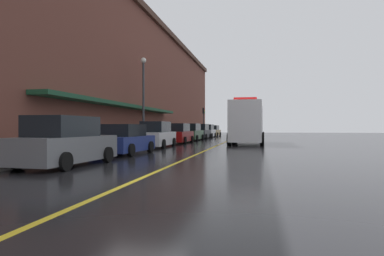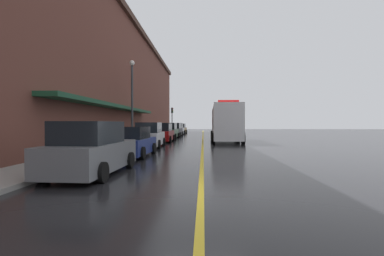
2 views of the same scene
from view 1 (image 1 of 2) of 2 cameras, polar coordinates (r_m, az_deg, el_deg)
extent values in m
plane|color=black|center=(33.98, 6.03, -2.30)|extent=(112.00, 112.00, 0.00)
cube|color=gray|center=(35.13, -4.09, -2.10)|extent=(2.40, 70.00, 0.15)
cube|color=gold|center=(33.98, 6.03, -2.29)|extent=(0.16, 70.00, 0.01)
cube|color=brown|center=(36.43, -13.03, 8.07)|extent=(8.68, 64.00, 12.94)
cube|color=#472D23|center=(36.22, -6.23, 18.15)|extent=(0.40, 64.00, 0.60)
cube|color=#19472D|center=(26.84, -10.67, 3.66)|extent=(1.20, 22.40, 0.24)
cube|color=#595B60|center=(13.45, -20.74, -3.34)|extent=(2.01, 4.73, 0.93)
cube|color=black|center=(13.24, -21.31, 0.26)|extent=(1.75, 2.63, 0.76)
cylinder|color=black|center=(15.19, -20.53, -4.16)|extent=(0.24, 0.65, 0.64)
cylinder|color=black|center=(14.23, -14.32, -4.44)|extent=(0.24, 0.65, 0.64)
cylinder|color=black|center=(12.91, -27.82, -4.93)|extent=(0.24, 0.65, 0.64)
cylinder|color=black|center=(11.77, -21.00, -5.41)|extent=(0.24, 0.65, 0.64)
cube|color=navy|center=(18.35, -11.48, -2.62)|extent=(2.05, 4.40, 0.79)
cube|color=black|center=(18.13, -11.78, -0.38)|extent=(1.79, 2.44, 0.65)
cylinder|color=black|center=(19.99, -12.34, -3.11)|extent=(0.24, 0.65, 0.64)
cylinder|color=black|center=(19.23, -7.18, -3.24)|extent=(0.24, 0.65, 0.64)
cylinder|color=black|center=(17.61, -16.18, -3.56)|extent=(0.24, 0.65, 0.64)
cylinder|color=black|center=(16.74, -10.46, -3.75)|extent=(0.24, 0.65, 0.64)
cube|color=silver|center=(23.99, -6.06, -1.80)|extent=(1.83, 4.79, 0.92)
cube|color=black|center=(23.75, -6.22, 0.21)|extent=(1.61, 2.65, 0.76)
cylinder|color=black|center=(25.67, -7.00, -2.38)|extent=(0.23, 0.64, 0.64)
cylinder|color=black|center=(25.20, -3.19, -2.43)|extent=(0.23, 0.64, 0.64)
cylinder|color=black|center=(22.88, -9.22, -2.70)|extent=(0.23, 0.64, 0.64)
cylinder|color=black|center=(22.35, -4.97, -2.76)|extent=(0.23, 0.64, 0.64)
cube|color=maroon|center=(29.86, -2.33, -1.45)|extent=(1.86, 4.64, 0.88)
cube|color=black|center=(29.63, -2.44, 0.09)|extent=(1.66, 2.56, 0.72)
cylinder|color=black|center=(31.49, -3.29, -1.91)|extent=(0.23, 0.64, 0.64)
cylinder|color=black|center=(31.05, -0.02, -1.94)|extent=(0.23, 0.64, 0.64)
cylinder|color=black|center=(28.75, -4.82, -2.11)|extent=(0.23, 0.64, 0.64)
cylinder|color=black|center=(28.26, -1.26, -2.15)|extent=(0.23, 0.64, 0.64)
cube|color=#2D5133|center=(35.77, -0.07, -1.16)|extent=(1.84, 4.84, 0.92)
cube|color=black|center=(35.53, -0.15, 0.17)|extent=(1.62, 2.67, 0.75)
cylinder|color=black|center=(37.43, -0.89, -1.58)|extent=(0.23, 0.64, 0.64)
cylinder|color=black|center=(37.06, 1.78, -1.60)|extent=(0.23, 0.64, 0.64)
cylinder|color=black|center=(34.55, -2.05, -1.73)|extent=(0.23, 0.64, 0.64)
cylinder|color=black|center=(34.14, 0.83, -1.75)|extent=(0.23, 0.64, 0.64)
cube|color=black|center=(41.11, 1.55, -0.98)|extent=(1.93, 4.60, 0.92)
cube|color=black|center=(40.88, 1.48, 0.18)|extent=(1.69, 2.54, 0.75)
cylinder|color=black|center=(42.69, 0.73, -1.37)|extent=(0.24, 0.65, 0.64)
cylinder|color=black|center=(42.33, 3.14, -1.38)|extent=(0.24, 0.65, 0.64)
cylinder|color=black|center=(39.94, -0.15, -1.47)|extent=(0.24, 0.65, 0.64)
cylinder|color=black|center=(39.56, 2.43, -1.49)|extent=(0.24, 0.65, 0.64)
cube|color=silver|center=(46.44, 2.62, -0.86)|extent=(1.91, 4.30, 0.91)
cube|color=black|center=(46.22, 2.57, 0.16)|extent=(1.67, 2.39, 0.74)
cylinder|color=black|center=(47.91, 1.88, -1.20)|extent=(0.24, 0.65, 0.64)
cylinder|color=black|center=(47.57, 3.98, -1.21)|extent=(0.24, 0.65, 0.64)
cylinder|color=black|center=(45.35, 1.20, -1.28)|extent=(0.24, 0.65, 0.64)
cylinder|color=black|center=(44.99, 3.41, -1.29)|extent=(0.24, 0.65, 0.64)
cube|color=#A5844C|center=(51.92, 3.60, -0.78)|extent=(2.03, 4.46, 0.85)
cube|color=black|center=(51.70, 3.55, 0.08)|extent=(1.77, 2.48, 0.70)
cylinder|color=black|center=(53.44, 2.86, -1.06)|extent=(0.24, 0.65, 0.64)
cylinder|color=black|center=(53.11, 4.86, -1.07)|extent=(0.24, 0.65, 0.64)
cylinder|color=black|center=(50.77, 2.27, -1.12)|extent=(0.24, 0.65, 0.64)
cylinder|color=black|center=(50.42, 4.38, -1.13)|extent=(0.24, 0.65, 0.64)
cube|color=silver|center=(26.16, 9.15, 1.15)|extent=(2.55, 2.49, 3.22)
cube|color=silver|center=(30.71, 9.65, 0.76)|extent=(2.60, 6.01, 2.97)
cube|color=red|center=(26.24, 9.16, 4.93)|extent=(1.77, 0.62, 0.24)
cylinder|color=black|center=(26.22, 11.95, -1.94)|extent=(0.31, 1.00, 1.00)
cylinder|color=black|center=(26.36, 6.39, -1.93)|extent=(0.31, 1.00, 1.00)
cylinder|color=black|center=(29.95, 12.01, -1.68)|extent=(0.31, 1.00, 1.00)
cylinder|color=black|center=(30.07, 7.15, -1.67)|extent=(0.31, 1.00, 1.00)
cylinder|color=black|center=(32.36, 12.05, -1.54)|extent=(0.31, 1.00, 1.00)
cylinder|color=black|center=(32.48, 7.54, -1.53)|extent=(0.31, 1.00, 1.00)
cylinder|color=#4C4C51|center=(18.84, -15.80, -2.23)|extent=(0.07, 0.07, 1.05)
cube|color=black|center=(18.82, -15.80, -0.21)|extent=(0.14, 0.18, 0.28)
cylinder|color=#4C4C51|center=(23.74, -9.79, -1.73)|extent=(0.07, 0.07, 1.05)
cube|color=black|center=(23.73, -9.79, -0.13)|extent=(0.14, 0.18, 0.28)
cylinder|color=#4C4C51|center=(45.22, 0.59, -0.83)|extent=(0.07, 0.07, 1.05)
cube|color=black|center=(45.22, 0.59, 0.01)|extent=(0.14, 0.18, 0.28)
cylinder|color=#33383D|center=(27.19, -8.35, 4.25)|extent=(0.18, 0.18, 6.50)
sphere|color=white|center=(27.66, -8.35, 11.44)|extent=(0.44, 0.44, 0.44)
cylinder|color=#232326|center=(51.36, 1.99, 0.60)|extent=(0.14, 0.14, 3.40)
cube|color=black|center=(51.42, 1.99, 3.00)|extent=(0.28, 0.36, 0.90)
sphere|color=red|center=(51.41, 2.16, 3.33)|extent=(0.16, 0.16, 0.16)
sphere|color=gold|center=(51.39, 2.16, 3.00)|extent=(0.16, 0.16, 0.16)
sphere|color=green|center=(51.38, 2.16, 2.66)|extent=(0.16, 0.16, 0.16)
camera|label=2|loc=(3.52, -57.12, 5.67)|focal=27.11mm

